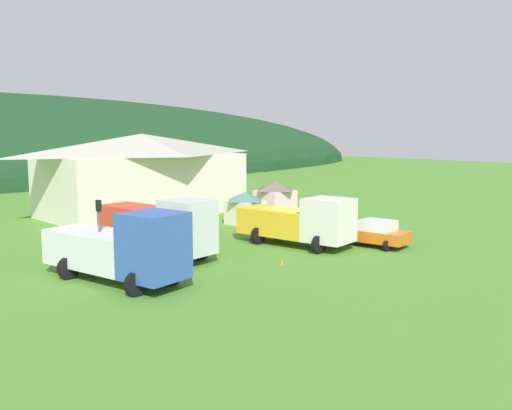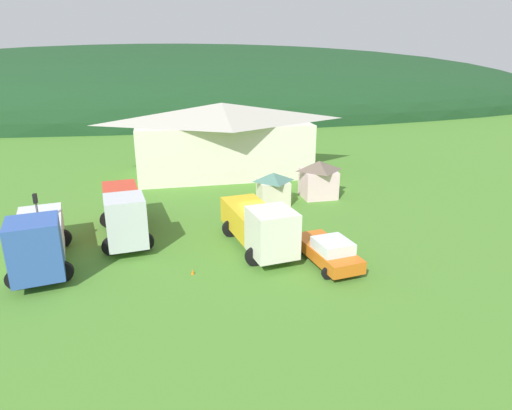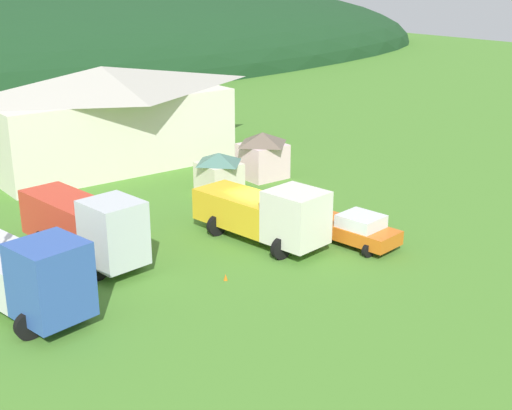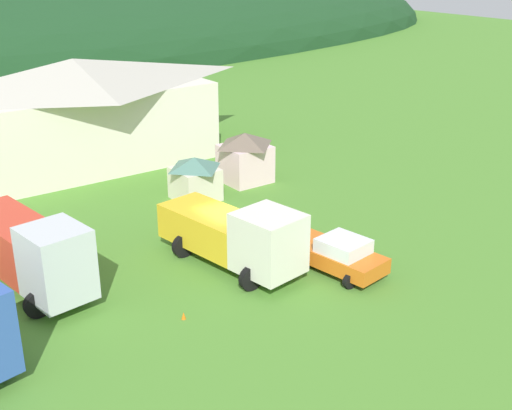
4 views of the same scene
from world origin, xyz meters
The scene contains 11 objects.
ground_plane centered at (0.00, 0.00, 0.00)m, with size 200.00×200.00×0.00m, color #4C842D.
forested_hill_backdrop centered at (0.00, 71.58, 0.00)m, with size 179.32×60.00×26.40m, color #193D1E.
depot_building centered at (-0.13, 17.38, 3.55)m, with size 17.58×9.36×6.90m.
play_shed_cream centered at (2.43, 7.09, 1.28)m, with size 2.47×2.56×2.49m.
play_shed_pink centered at (6.48, 7.86, 1.59)m, with size 2.89×2.79×3.08m.
box_truck_blue centered at (-13.00, -1.26, 1.72)m, with size 4.10×8.30×3.56m.
tow_truck_silver centered at (-8.68, 2.11, 1.80)m, with size 3.65×8.09×3.49m.
heavy_rig_striped centered at (-0.58, -1.41, 1.60)m, with size 3.83×7.80×3.16m.
service_pickup_orange centered at (2.76, -4.23, 0.83)m, with size 2.86×5.19×1.66m.
traffic_light_west centered at (-13.27, 0.40, 2.38)m, with size 0.20×0.32×3.85m.
traffic_cone_near_pickup centered at (-4.85, -3.83, 0.00)m, with size 0.36×0.36×0.60m, color orange.
Camera 2 is at (-6.08, -25.81, 11.40)m, focal length 31.34 mm.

